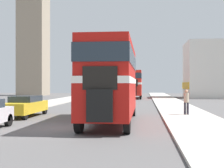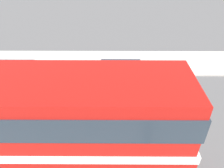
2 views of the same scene
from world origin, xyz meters
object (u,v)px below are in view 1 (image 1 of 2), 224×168
(bus_distant, at_px, (134,82))
(pedestrian_walking, at_px, (186,100))
(double_decker_bus, at_px, (112,77))
(church_tower, at_px, (33,4))
(car_parked_mid, at_px, (25,106))

(bus_distant, relative_size, pedestrian_walking, 5.56)
(double_decker_bus, bearing_deg, church_tower, 115.40)
(bus_distant, relative_size, car_parked_mid, 2.00)
(pedestrian_walking, xyz_separation_m, church_tower, (-24.21, 37.34, 16.68))
(pedestrian_walking, relative_size, church_tower, 0.05)
(bus_distant, height_order, church_tower, church_tower)
(double_decker_bus, xyz_separation_m, bus_distant, (0.18, 30.53, -0.08))
(pedestrian_walking, bearing_deg, bus_distant, 99.45)
(double_decker_bus, bearing_deg, pedestrian_walking, 40.77)
(pedestrian_walking, height_order, church_tower, church_tower)
(bus_distant, distance_m, car_parked_mid, 28.61)
(double_decker_bus, relative_size, pedestrian_walking, 5.86)
(car_parked_mid, relative_size, church_tower, 0.13)
(double_decker_bus, relative_size, church_tower, 0.28)
(bus_distant, bearing_deg, car_parked_mid, -102.64)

